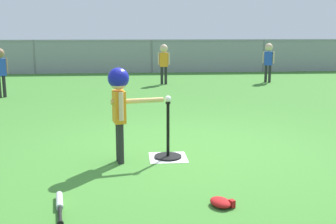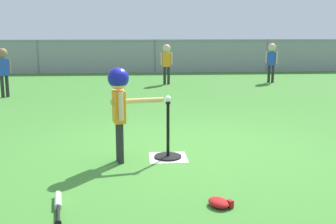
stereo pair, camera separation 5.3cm
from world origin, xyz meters
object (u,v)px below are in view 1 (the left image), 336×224
Objects in this scene: batting_tee at (168,149)px; fielder_deep_left at (0,66)px; baseball_on_tee at (168,99)px; fielder_deep_center at (268,57)px; batter_child at (120,96)px; spare_bat_silver at (60,204)px; fielder_deep_right at (164,59)px; glove_near_bats at (221,202)px.

fielder_deep_left is (-3.29, 4.76, 0.60)m from batting_tee.
fielder_deep_center is (3.46, 6.89, 0.01)m from baseball_on_tee.
baseball_on_tee is at bearing 12.02° from batter_child.
fielder_deep_left is at bearing 110.34° from spare_bat_silver.
spare_bat_silver is (-1.51, -8.03, -0.67)m from fielder_deep_right.
fielder_deep_center reaches higher than fielder_deep_right.
fielder_deep_right is 1.80× the size of spare_bat_silver.
glove_near_bats reaches higher than spare_bat_silver.
fielder_deep_right is at bearing 81.53° from batter_child.
fielder_deep_left is (-2.74, 4.87, -0.07)m from batter_child.
batting_tee is 0.62× the size of batter_child.
spare_bat_silver is at bearing -128.46° from baseball_on_tee.
batting_tee is at bearing -94.01° from fielder_deep_right.
fielder_deep_left reaches higher than spare_bat_silver.
fielder_deep_left reaches higher than baseball_on_tee.
fielder_deep_left is 1.80× the size of spare_bat_silver.
fielder_deep_left is at bearing 124.68° from batting_tee.
baseball_on_tee is 1.80m from spare_bat_silver.
batting_tee is 0.60× the size of fielder_deep_center.
spare_bat_silver is (-4.51, -8.20, -0.68)m from fielder_deep_center.
batter_child is 8.07m from fielder_deep_center.
batting_tee is at bearing 51.54° from spare_bat_silver.
fielder_deep_left is at bearing 124.68° from baseball_on_tee.
fielder_deep_center reaches higher than batter_child.
batter_child is 1.78× the size of spare_bat_silver.
glove_near_bats is at bearing -76.74° from batting_tee.
fielder_deep_right reaches higher than spare_bat_silver.
batter_child reaches higher than batting_tee.
spare_bat_silver is (-1.04, -1.31, -0.08)m from batting_tee.
fielder_deep_center is (6.75, 2.13, 0.01)m from fielder_deep_left.
fielder_deep_center reaches higher than baseball_on_tee.
fielder_deep_right is at bearing -176.71° from fielder_deep_center.
batter_child reaches higher than baseball_on_tee.
batting_tee is 0.60m from baseball_on_tee.
spare_bat_silver is at bearing -112.46° from batter_child.
batting_tee is at bearing -55.32° from fielder_deep_left.
fielder_deep_right reaches higher than baseball_on_tee.
batting_tee is at bearing 12.02° from batter_child.
glove_near_bats is (-0.14, -8.13, -0.67)m from fielder_deep_right.
batting_tee is 1.68m from spare_bat_silver.
batting_tee is at bearing 180.00° from baseball_on_tee.
fielder_deep_left is (-3.29, 4.76, -0.00)m from baseball_on_tee.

